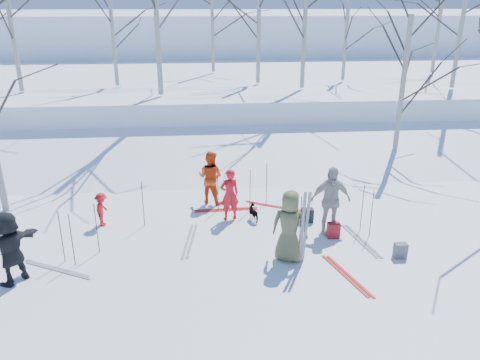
{
  "coord_description": "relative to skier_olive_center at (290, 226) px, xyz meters",
  "views": [
    {
      "loc": [
        -1.04,
        -10.56,
        5.93
      ],
      "look_at": [
        0.0,
        1.5,
        1.3
      ],
      "focal_mm": 35.0,
      "sensor_mm": 36.0,
      "label": 1
    }
  ],
  "objects": [
    {
      "name": "ski_pair_b",
      "position": [
        1.21,
        -0.85,
        -0.89
      ],
      "size": [
        1.23,
        2.01,
        0.02
      ],
      "primitive_type": null,
      "rotation": [
        0.0,
        0.0,
        0.29
      ],
      "color": "red",
      "rests_on": "ground"
    },
    {
      "name": "birch_plateau_h",
      "position": [
        9.64,
        11.01,
        4.52
      ],
      "size": [
        5.12,
        5.12,
        6.45
      ],
      "primitive_type": null,
      "color": "silver",
      "rests_on": "snow_plateau"
    },
    {
      "name": "ski_pole_h",
      "position": [
        2.4,
        1.02,
        -0.23
      ],
      "size": [
        0.02,
        0.02,
        1.34
      ],
      "primitive_type": "cylinder",
      "color": "black",
      "rests_on": "ground"
    },
    {
      "name": "birch_plateau_i",
      "position": [
        -3.7,
        10.4,
        5.04
      ],
      "size": [
        5.84,
        5.84,
        7.48
      ],
      "primitive_type": null,
      "color": "silver",
      "rests_on": "snow_plateau"
    },
    {
      "name": "ski_pole_i",
      "position": [
        2.27,
        1.38,
        -0.23
      ],
      "size": [
        0.02,
        0.02,
        1.34
      ],
      "primitive_type": "cylinder",
      "color": "black",
      "rests_on": "ground"
    },
    {
      "name": "snow_plateau",
      "position": [
        -1.01,
        17.66,
        0.1
      ],
      "size": [
        70.0,
        18.0,
        2.2
      ],
      "primitive_type": "cube",
      "color": "white",
      "rests_on": "ground"
    },
    {
      "name": "ski_pole_d",
      "position": [
        -3.71,
        2.16,
        -0.23
      ],
      "size": [
        0.02,
        0.02,
        1.34
      ],
      "primitive_type": "cylinder",
      "color": "black",
      "rests_on": "ground"
    },
    {
      "name": "ski_pole_f",
      "position": [
        -0.08,
        3.4,
        -0.23
      ],
      "size": [
        0.02,
        0.02,
        1.34
      ],
      "primitive_type": "cylinder",
      "color": "black",
      "rests_on": "ground"
    },
    {
      "name": "birch_plateau_e",
      "position": [
        0.83,
        13.17,
        4.19
      ],
      "size": [
        4.65,
        4.65,
        5.78
      ],
      "primitive_type": null,
      "color": "silver",
      "rests_on": "snow_plateau"
    },
    {
      "name": "birch_plateau_c",
      "position": [
        2.69,
        11.57,
        4.39
      ],
      "size": [
        4.93,
        4.93,
        6.19
      ],
      "primitive_type": null,
      "color": "silver",
      "rests_on": "snow_plateau"
    },
    {
      "name": "skier_redor_behind",
      "position": [
        -1.8,
        3.66,
        -0.06
      ],
      "size": [
        1.02,
        0.94,
        1.68
      ],
      "primitive_type": "imported",
      "rotation": [
        0.0,
        0.0,
        2.66
      ],
      "color": "#DE4511",
      "rests_on": "ground"
    },
    {
      "name": "ski_pair_a",
      "position": [
        2.09,
        0.77,
        -0.89
      ],
      "size": [
        0.86,
        1.97,
        0.02
      ],
      "primitive_type": null,
      "rotation": [
        0.0,
        0.0,
        0.18
      ],
      "color": "silver",
      "rests_on": "ground"
    },
    {
      "name": "far_hill",
      "position": [
        -1.01,
        38.66,
        1.1
      ],
      "size": [
        90.0,
        30.0,
        6.0
      ],
      "primitive_type": "cube",
      "color": "white",
      "rests_on": "ground"
    },
    {
      "name": "birch_plateau_j",
      "position": [
        -9.94,
        11.73,
        4.38
      ],
      "size": [
        4.91,
        4.91,
        6.16
      ],
      "primitive_type": null,
      "color": "silver",
      "rests_on": "snow_plateau"
    },
    {
      "name": "ski_pole_e",
      "position": [
        -5.44,
        0.36,
        -0.23
      ],
      "size": [
        0.02,
        0.02,
        1.34
      ],
      "primitive_type": "cylinder",
      "color": "black",
      "rests_on": "ground"
    },
    {
      "name": "backpack_grey",
      "position": [
        2.77,
        -0.14,
        -0.71
      ],
      "size": [
        0.3,
        0.2,
        0.38
      ],
      "primitive_type": "cube",
      "color": "#54555B",
      "rests_on": "ground"
    },
    {
      "name": "ski_pair_f",
      "position": [
        -1.35,
        3.03,
        -0.89
      ],
      "size": [
        0.3,
        1.91,
        0.02
      ],
      "primitive_type": null,
      "rotation": [
        0.0,
        0.0,
        1.6
      ],
      "color": "red",
      "rests_on": "ground"
    },
    {
      "name": "skier_cream_east",
      "position": [
        1.36,
        1.35,
        0.05
      ],
      "size": [
        1.13,
        0.52,
        1.89
      ],
      "primitive_type": "imported",
      "rotation": [
        0.0,
        0.0,
        0.05
      ],
      "color": "beige",
      "rests_on": "ground"
    },
    {
      "name": "ski_pair_e",
      "position": [
        0.16,
        3.14,
        -0.89
      ],
      "size": [
        1.79,
        2.07,
        0.02
      ],
      "primitive_type": null,
      "rotation": [
        0.0,
        0.0,
        1.07
      ],
      "color": "red",
      "rests_on": "ground"
    },
    {
      "name": "upright_ski_right",
      "position": [
        0.36,
        -0.19,
        0.05
      ],
      "size": [
        0.13,
        0.23,
        1.89
      ],
      "primitive_type": "cube",
      "rotation": [
        0.1,
        0.0,
        0.28
      ],
      "color": "silver",
      "rests_on": "ground"
    },
    {
      "name": "dog",
      "position": [
        -0.57,
        2.24,
        -0.66
      ],
      "size": [
        0.45,
        0.61,
        0.47
      ],
      "primitive_type": "imported",
      "rotation": [
        0.0,
        0.0,
        3.53
      ],
      "color": "black",
      "rests_on": "ground"
    },
    {
      "name": "snow_ramp",
      "position": [
        -1.01,
        7.66,
        -0.75
      ],
      "size": [
        70.0,
        9.49,
        4.12
      ],
      "primitive_type": "cube",
      "rotation": [
        0.3,
        0.0,
        0.0
      ],
      "color": "white",
      "rests_on": "ground"
    },
    {
      "name": "birch_plateau_g",
      "position": [
        11.01,
        15.78,
        4.4
      ],
      "size": [
        4.94,
        4.94,
        6.2
      ],
      "primitive_type": null,
      "color": "silver",
      "rests_on": "snow_plateau"
    },
    {
      "name": "birch_plateau_b",
      "position": [
        -1.24,
        17.19,
        4.03
      ],
      "size": [
        4.42,
        4.42,
        5.45
      ],
      "primitive_type": null,
      "color": "silver",
      "rests_on": "snow_plateau"
    },
    {
      "name": "birch_edge_e",
      "position": [
        5.36,
        6.71,
        1.86
      ],
      "size": [
        4.47,
        4.47,
        5.53
      ],
      "primitive_type": null,
      "color": "silver",
      "rests_on": "ground"
    },
    {
      "name": "ski_pole_a",
      "position": [
        -4.7,
        0.75,
        -0.23
      ],
      "size": [
        0.02,
        0.02,
        1.34
      ],
      "primitive_type": "cylinder",
      "color": "black",
      "rests_on": "ground"
    },
    {
      "name": "skier_red_seated",
      "position": [
        -4.87,
        2.3,
        -0.41
      ],
      "size": [
        0.42,
        0.66,
        0.98
      ],
      "primitive_type": "imported",
      "rotation": [
        0.0,
        0.0,
        1.48
      ],
      "color": "red",
      "rests_on": "ground"
    },
    {
      "name": "backpack_dark",
      "position": [
        0.92,
        2.03,
        -0.7
      ],
      "size": [
        0.34,
        0.24,
        0.4
      ],
      "primitive_type": "cube",
      "color": "black",
      "rests_on": "ground"
    },
    {
      "name": "ski_pole_j",
      "position": [
        -5.16,
        0.18,
        -0.23
      ],
      "size": [
        0.02,
        0.02,
        1.34
      ],
      "primitive_type": "cylinder",
      "color": "black",
      "rests_on": "ground"
    },
    {
      "name": "backpack_red",
      "position": [
        1.41,
        1.03,
        -0.69
      ],
      "size": [
        0.32,
        0.22,
        0.42
      ],
      "primitive_type": "cube",
      "color": "maroon",
      "rests_on": "ground"
    },
    {
      "name": "ski_pole_g",
      "position": [
        -0.64,
        2.9,
        -0.23
      ],
      "size": [
        0.02,
        0.02,
        1.34
      ],
      "primitive_type": "cylinder",
      "color": "black",
      "rests_on": "ground"
    },
    {
      "name": "ski_pole_b",
      "position": [
        0.44,
        0.77,
        -0.23
      ],
      "size": [
        0.02,
        0.02,
        1.34
      ],
      "primitive_type": "cylinder",
      "color": "black",
      "rests_on": "ground"
    },
    {
      "name": "ground",
      "position": [
        -1.01,
        0.66,
        -0.9
      ],
      "size": [
        120.0,
        120.0,
        0.0
      ],
      "primitive_type": "plane",
      "color": "white",
      "rests_on": "ground"
    },
    {
      "name": "skier_red_north",
      "position": [
        -1.28,
        2.41,
        -0.13
      ],
      "size": [
        0.64,
        0.5,
        1.54
      ],
      "primitive_type": "imported",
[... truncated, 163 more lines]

